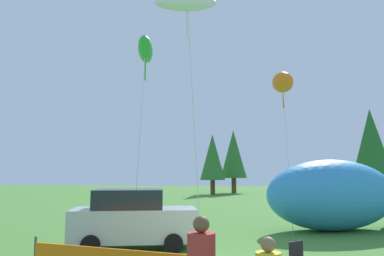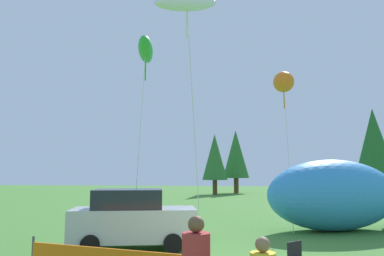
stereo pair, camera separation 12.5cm
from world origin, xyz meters
TOP-DOWN VIEW (x-y plane):
  - parked_car at (-2.86, 2.72)m, footprint 4.43×2.58m
  - inflatable_cat at (5.75, 7.84)m, footprint 8.59×5.38m
  - kite_white_ghost at (-1.00, 2.65)m, footprint 2.44×4.13m
  - kite_green_fish at (-3.04, 4.82)m, footprint 1.06×2.64m
  - kite_orange_flower at (2.96, 8.34)m, footprint 1.01×2.44m
  - horizon_tree_east at (15.60, 34.58)m, footprint 2.38×2.38m
  - horizon_tree_west at (-2.08, 33.62)m, footprint 2.92×2.92m
  - horizon_tree_mid at (0.33, 36.89)m, footprint 3.25×3.25m
  - horizon_tree_northeast at (14.08, 29.23)m, footprint 3.74×3.74m

SIDE VIEW (x-z plane):
  - parked_car at x=-2.86m, z-range -0.02..1.95m
  - inflatable_cat at x=5.75m, z-range -0.12..2.98m
  - horizon_tree_east at x=15.60m, z-range 0.65..6.32m
  - horizon_tree_west at x=-2.08m, z-range 0.79..7.77m
  - horizon_tree_mid at x=0.33m, z-range 0.88..8.63m
  - horizon_tree_northeast at x=14.08m, z-range 1.02..9.94m
  - kite_orange_flower at x=2.96m, z-range 3.18..10.60m
  - kite_green_fish at x=-3.04m, z-range 3.56..11.59m
  - kite_white_ghost at x=-1.00m, z-range 3.91..13.09m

